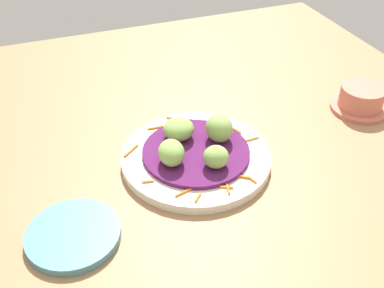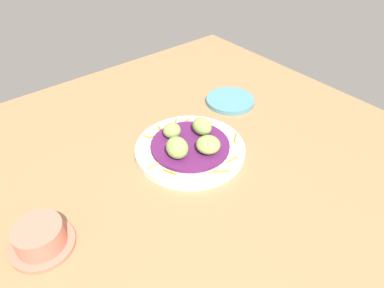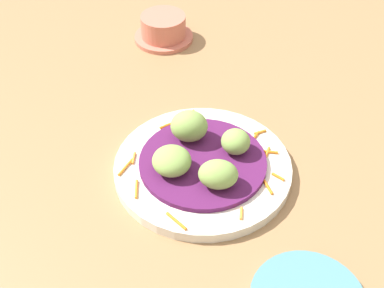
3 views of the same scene
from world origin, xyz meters
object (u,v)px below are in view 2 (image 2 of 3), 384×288
(main_plate, at_px, (190,149))
(guac_scoop_back, at_px, (209,145))
(guac_scoop_center, at_px, (172,130))
(side_plate_small, at_px, (230,101))
(terracotta_bowl, at_px, (40,238))
(guac_scoop_left, at_px, (202,126))
(guac_scoop_right, at_px, (177,148))

(main_plate, xyz_separation_m, guac_scoop_back, (0.02, -0.05, 0.03))
(main_plate, distance_m, guac_scoop_center, 0.06)
(guac_scoop_center, xyz_separation_m, guac_scoop_back, (0.03, -0.10, -0.00))
(side_plate_small, xyz_separation_m, terracotta_bowl, (-0.59, -0.14, 0.02))
(guac_scoop_back, relative_size, side_plate_small, 0.41)
(main_plate, relative_size, guac_scoop_back, 4.67)
(main_plate, relative_size, terracotta_bowl, 2.26)
(guac_scoop_left, distance_m, guac_scoop_center, 0.07)
(guac_scoop_back, xyz_separation_m, terracotta_bowl, (-0.38, 0.01, -0.02))
(guac_scoop_left, bearing_deg, main_plate, -162.48)
(side_plate_small, distance_m, terracotta_bowl, 0.61)
(main_plate, height_order, guac_scoop_back, guac_scoop_back)
(guac_scoop_center, height_order, guac_scoop_back, same)
(guac_scoop_left, relative_size, guac_scoop_center, 1.28)
(guac_scoop_left, distance_m, side_plate_small, 0.20)
(side_plate_small, bearing_deg, guac_scoop_right, -157.37)
(guac_scoop_right, xyz_separation_m, guac_scoop_back, (0.06, -0.03, -0.01))
(guac_scoop_back, bearing_deg, terracotta_bowl, 178.35)
(guac_scoop_right, bearing_deg, terracotta_bowl, -175.98)
(guac_scoop_back, bearing_deg, guac_scoop_right, 152.52)
(guac_scoop_right, bearing_deg, guac_scoop_center, 62.52)
(guac_scoop_left, relative_size, guac_scoop_back, 0.99)
(side_plate_small, height_order, terracotta_bowl, terracotta_bowl)
(main_plate, height_order, guac_scoop_center, guac_scoop_center)
(terracotta_bowl, bearing_deg, guac_scoop_left, 7.29)
(main_plate, height_order, side_plate_small, main_plate)
(guac_scoop_left, height_order, guac_scoop_right, guac_scoop_right)
(guac_scoop_center, xyz_separation_m, guac_scoop_right, (-0.03, -0.06, 0.01))
(main_plate, bearing_deg, guac_scoop_center, 107.52)
(guac_scoop_right, bearing_deg, guac_scoop_back, -27.48)
(guac_scoop_left, height_order, guac_scoop_center, guac_scoop_left)
(main_plate, relative_size, side_plate_small, 1.89)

